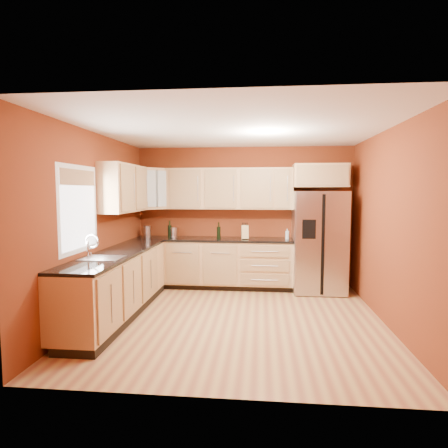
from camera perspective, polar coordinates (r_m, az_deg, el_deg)
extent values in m
plane|color=#A56240|center=(5.37, 1.87, -14.33)|extent=(4.00, 4.00, 0.00)
plane|color=silver|center=(5.13, 1.95, 14.24)|extent=(4.00, 4.00, 0.00)
cube|color=maroon|center=(7.08, 2.98, 1.14)|extent=(4.00, 0.04, 2.60)
cube|color=maroon|center=(3.11, -0.54, -3.81)|extent=(4.00, 0.04, 2.60)
cube|color=maroon|center=(5.59, -19.02, -0.16)|extent=(0.04, 4.00, 2.60)
cube|color=maroon|center=(5.34, 23.84, -0.54)|extent=(0.04, 4.00, 2.60)
cube|color=tan|center=(6.94, -1.74, -6.10)|extent=(2.90, 0.60, 0.88)
cube|color=tan|center=(5.61, -15.95, -8.98)|extent=(0.60, 2.80, 0.88)
cube|color=black|center=(6.86, -1.76, -2.34)|extent=(2.90, 0.62, 0.04)
cube|color=black|center=(5.51, -15.97, -4.34)|extent=(0.62, 2.80, 0.04)
cube|color=tan|center=(6.91, 0.86, 5.40)|extent=(2.30, 0.33, 0.75)
cube|color=tan|center=(6.17, -14.94, 5.29)|extent=(0.33, 1.35, 0.75)
cube|color=tan|center=(7.02, -10.95, 5.31)|extent=(0.67, 0.67, 0.75)
cube|color=tan|center=(6.83, 14.36, 7.14)|extent=(0.92, 0.60, 0.40)
cube|color=#BABBBF|center=(6.81, 14.24, -2.63)|extent=(0.90, 0.75, 1.78)
cube|color=white|center=(5.11, -21.24, 2.13)|extent=(0.03, 0.90, 1.00)
cylinder|color=#BABBBF|center=(6.99, -7.62, -1.31)|extent=(0.13, 0.13, 0.19)
cylinder|color=#BABBBF|center=(7.14, -11.62, -1.14)|extent=(0.17, 0.17, 0.21)
cube|color=tan|center=(6.74, 3.20, -1.26)|extent=(0.14, 0.13, 0.24)
cylinder|color=silver|center=(6.80, 9.60, -1.51)|extent=(0.07, 0.07, 0.19)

